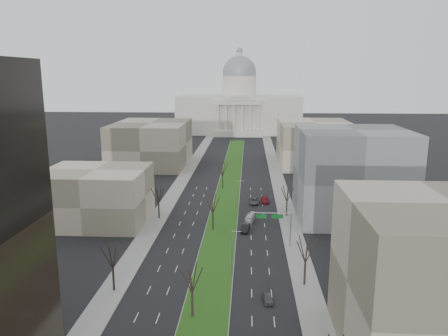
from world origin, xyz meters
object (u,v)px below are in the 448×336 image
at_px(car_grey_near, 268,298).
at_px(car_red, 265,200).
at_px(car_black, 245,228).
at_px(car_grey_far, 254,201).
at_px(box_van, 250,218).

xyz_separation_m(car_grey_near, car_red, (1.51, 59.19, 0.15)).
height_order(car_grey_near, car_black, car_black).
bearing_deg(car_grey_far, car_black, -96.96).
relative_size(car_black, box_van, 0.71).
bearing_deg(box_van, car_grey_near, -76.10).
xyz_separation_m(car_black, car_red, (5.61, 25.18, -0.03)).
relative_size(car_grey_near, car_red, 0.70).
height_order(car_grey_near, car_red, car_red).
distance_m(car_black, car_red, 25.79).
height_order(car_black, car_red, car_black).
bearing_deg(box_van, car_red, 85.93).
distance_m(car_grey_near, car_black, 34.26).
distance_m(car_red, box_van, 18.55).
xyz_separation_m(car_grey_near, car_grey_far, (-1.74, 57.73, 0.11)).
bearing_deg(car_black, car_grey_near, -76.31).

